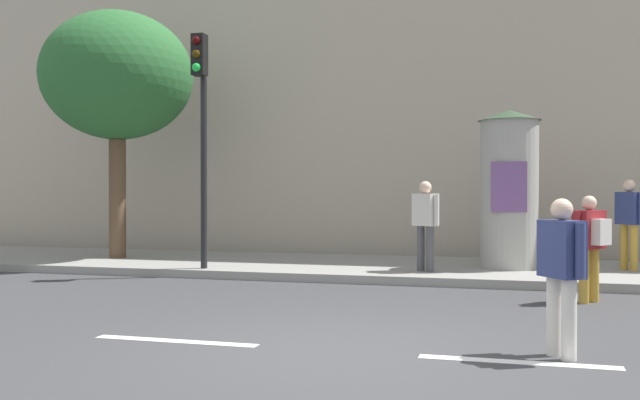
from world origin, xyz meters
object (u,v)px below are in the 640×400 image
Objects in this scene: traffic_light at (201,112)px; pedestrian_with_bag at (425,219)px; street_tree at (117,77)px; pedestrian_near_pole at (591,239)px; pedestrian_tallest at (630,216)px; pedestrian_with_backpack at (526,209)px; poster_column at (509,188)px; pedestrian_in_red_top at (562,266)px.

pedestrian_with_bag is at bearing 9.86° from traffic_light.
street_tree is at bearing 172.40° from pedestrian_with_bag.
pedestrian_tallest is (0.95, 3.18, 0.23)m from pedestrian_near_pole.
pedestrian_tallest is (1.79, -1.36, -0.09)m from pedestrian_with_backpack.
traffic_light is at bearing -170.14° from pedestrian_with_bag.
poster_column reaches higher than pedestrian_near_pole.
poster_column is at bearing -175.00° from pedestrian_tallest.
street_tree is 3.23× the size of pedestrian_tallest.
pedestrian_near_pole is 0.92× the size of pedestrian_tallest.
pedestrian_with_backpack is at bearing 142.75° from pedestrian_tallest.
poster_column is 1.79× the size of pedestrian_tallest.
pedestrian_with_backpack is 1.13× the size of pedestrian_with_bag.
poster_column is 1.62× the size of pedestrian_with_backpack.
street_tree is at bearing 162.50° from pedestrian_near_pole.
pedestrian_tallest is at bearing 13.81° from traffic_light.
pedestrian_with_bag is (6.70, -0.89, -2.94)m from street_tree.
pedestrian_in_red_top is at bearing -70.63° from pedestrian_with_bag.
pedestrian_near_pole is at bearing -106.65° from pedestrian_tallest.
street_tree reaches higher than pedestrian_tallest.
pedestrian_in_red_top is at bearing -39.61° from traffic_light.
pedestrian_in_red_top is 0.91× the size of pedestrian_tallest.
traffic_light reaches higher than pedestrian_in_red_top.
traffic_light is 2.87× the size of pedestrian_in_red_top.
pedestrian_with_backpack is 2.25m from pedestrian_tallest.
pedestrian_in_red_top is at bearing -88.19° from pedestrian_with_backpack.
pedestrian_with_bag is at bearing 109.37° from pedestrian_in_red_top.
pedestrian_tallest is (1.53, 6.79, 0.26)m from pedestrian_in_red_top.
street_tree reaches higher than traffic_light.
pedestrian_with_backpack is at bearing 78.85° from poster_column.
pedestrian_with_backpack is (-0.84, 4.54, 0.32)m from pedestrian_near_pole.
pedestrian_in_red_top is 0.83× the size of pedestrian_with_backpack.
poster_column is 6.68m from pedestrian_in_red_top.
street_tree is 11.32m from pedestrian_in_red_top.
pedestrian_with_bag is (-1.42, -0.97, -0.55)m from poster_column.
street_tree is at bearing 149.58° from traffic_light.
traffic_light is at bearing 140.39° from pedestrian_in_red_top.
pedestrian_in_red_top is 6.97m from pedestrian_tallest.
poster_column is 3.29m from pedestrian_near_pole.
pedestrian_with_backpack is 1.10× the size of pedestrian_tallest.
traffic_light is at bearing 168.52° from pedestrian_near_pole.
pedestrian_near_pole is 3.33m from pedestrian_tallest.
pedestrian_tallest is at bearing 18.15° from pedestrian_with_bag.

